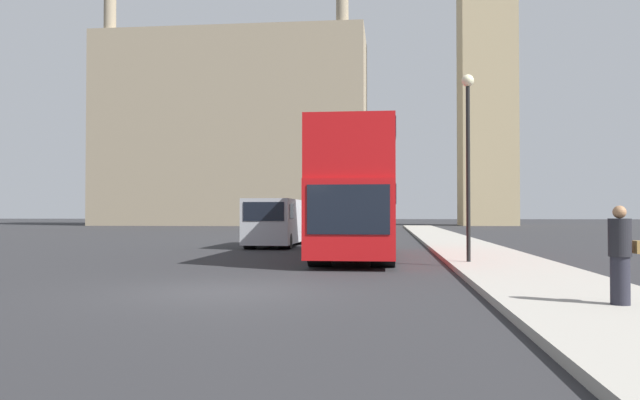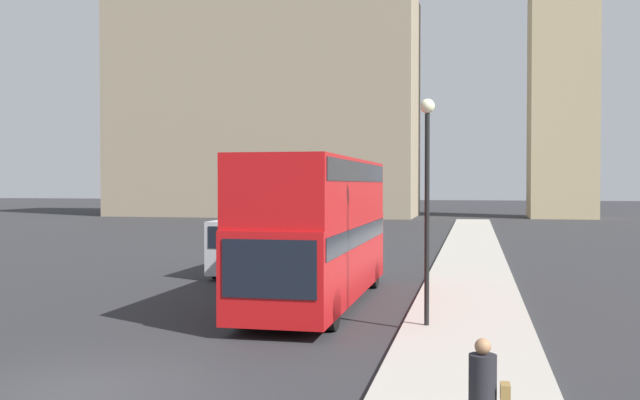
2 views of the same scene
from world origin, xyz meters
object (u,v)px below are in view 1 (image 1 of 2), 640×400
at_px(white_van, 276,221).
at_px(street_lamp, 468,138).
at_px(red_double_decker_bus, 358,189).
at_px(pedestrian, 621,255).

distance_m(white_van, street_lamp, 12.84).
height_order(red_double_decker_bus, pedestrian, red_double_decker_bus).
xyz_separation_m(white_van, pedestrian, (8.82, -18.54, -0.27)).
bearing_deg(street_lamp, white_van, 127.02).
bearing_deg(white_van, street_lamp, -52.98).
relative_size(pedestrian, street_lamp, 0.28).
relative_size(red_double_decker_bus, street_lamp, 1.91).
height_order(white_van, street_lamp, street_lamp).
bearing_deg(street_lamp, pedestrian, -81.64).
bearing_deg(white_van, pedestrian, -64.56).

